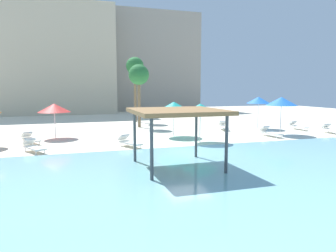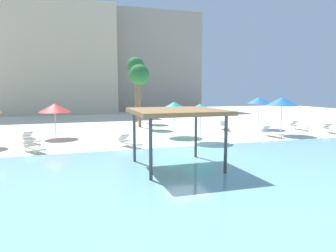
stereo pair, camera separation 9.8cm
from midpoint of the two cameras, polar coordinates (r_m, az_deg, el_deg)
The scene contains 19 objects.
ground_plane at distance 17.59m, azimuth 3.71°, elevation -4.91°, with size 80.00×80.00×0.00m, color beige.
lagoon_water at distance 12.97m, azimuth 12.22°, elevation -9.29°, with size 44.00×13.50×0.04m, color #7AB7C1.
shade_pavilion at distance 13.79m, azimuth 1.83°, elevation 2.40°, with size 3.97×3.97×2.70m.
beach_umbrella_teal_1 at distance 23.06m, azimuth 1.28°, elevation 3.71°, with size 2.48×2.48×2.64m.
beach_umbrella_red_2 at distance 23.89m, azimuth -20.31°, elevation 3.20°, with size 2.34×2.34×2.55m.
beach_umbrella_teal_3 at distance 20.66m, azimuth 6.21°, elevation 3.23°, with size 2.48×2.48×2.62m.
beach_umbrella_blue_5 at distance 28.92m, azimuth 16.77°, elevation 4.65°, with size 2.15×2.15×2.88m.
beach_umbrella_blue_6 at distance 25.67m, azimuth 20.64°, elevation 4.34°, with size 2.44×2.44×2.97m.
lounge_chair_0 at distance 29.53m, azimuth 23.25°, elevation 0.03°, with size 0.70×1.93×0.74m.
lounge_chair_1 at distance 28.21m, azimuth 28.30°, elevation -0.54°, with size 0.87×1.96×0.74m.
lounge_chair_2 at distance 24.54m, azimuth 18.69°, elevation -1.08°, with size 0.89×1.97×0.74m.
lounge_chair_3 at distance 19.26m, azimuth -7.15°, elevation -2.90°, with size 1.35×1.97×0.74m.
lounge_chair_4 at distance 19.17m, azimuth -23.70°, elevation -3.49°, with size 1.44×1.95×0.74m.
lounge_chair_5 at distance 22.27m, azimuth -24.16°, elevation -2.12°, with size 1.41×1.96×0.74m.
lounge_chair_6 at distance 27.46m, azimuth 10.53°, elevation -0.01°, with size 1.12×1.99×0.74m.
palm_tree_0 at distance 33.70m, azimuth -5.99°, elevation 10.78°, with size 1.90×1.90×7.01m.
palm_tree_1 at distance 28.76m, azimuth -5.28°, elevation 9.27°, with size 1.90×1.90×5.86m.
hotel_block_0 at distance 49.09m, azimuth -21.84°, elevation 11.35°, with size 19.65×9.57×15.54m, color beige.
hotel_block_1 at distance 54.78m, azimuth -5.65°, elevation 11.66°, with size 20.02×10.23×16.20m, color #9E9384.
Camera 2 is at (-6.19, -16.05, 3.62)m, focal length 32.61 mm.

